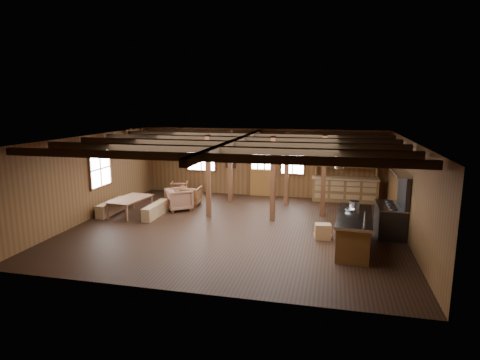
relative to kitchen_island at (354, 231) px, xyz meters
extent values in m
cube|color=black|center=(-3.50, 1.10, -0.49)|extent=(10.00, 9.00, 0.02)
cube|color=black|center=(-3.50, 1.10, 2.33)|extent=(10.00, 9.00, 0.02)
cube|color=#5A3519|center=(-8.51, 1.10, 0.92)|extent=(0.02, 9.00, 2.80)
cube|color=#5A3519|center=(1.51, 1.10, 0.92)|extent=(0.02, 9.00, 2.80)
cube|color=#5A3519|center=(-3.50, 5.61, 0.92)|extent=(10.00, 0.02, 2.80)
cube|color=#5A3519|center=(-3.50, -3.41, 0.92)|extent=(10.00, 0.02, 2.80)
cube|color=black|center=(-3.50, -2.40, 2.20)|extent=(9.80, 0.12, 0.18)
cube|color=black|center=(-3.50, -0.90, 2.20)|extent=(9.80, 0.12, 0.18)
cube|color=black|center=(-3.50, 0.60, 2.20)|extent=(9.80, 0.12, 0.18)
cube|color=black|center=(-3.50, 2.10, 2.20)|extent=(9.80, 0.12, 0.18)
cube|color=black|center=(-3.50, 3.60, 2.20)|extent=(9.80, 0.12, 0.18)
cube|color=black|center=(-3.50, 4.90, 2.20)|extent=(9.80, 0.12, 0.18)
cube|color=black|center=(-3.50, 1.10, 2.20)|extent=(0.18, 8.82, 0.18)
cube|color=#4E2D16|center=(-4.70, 2.10, 0.92)|extent=(0.15, 0.15, 2.80)
cube|color=#4E2D16|center=(-4.50, 4.30, 0.92)|extent=(0.15, 0.15, 2.80)
cube|color=#4E2D16|center=(-2.50, 2.10, 0.92)|extent=(0.15, 0.15, 2.80)
cube|color=#4E2D16|center=(-2.30, 4.30, 0.92)|extent=(0.15, 0.15, 2.80)
cube|color=#4E2D16|center=(-0.90, 3.10, 0.92)|extent=(0.15, 0.15, 2.80)
cube|color=brown|center=(-3.50, 5.55, 0.07)|extent=(0.90, 0.06, 1.10)
cube|color=#4E2D16|center=(-3.98, 5.55, 0.57)|extent=(0.06, 0.08, 2.10)
cube|color=#4E2D16|center=(-3.02, 5.55, 0.57)|extent=(0.06, 0.08, 2.10)
cube|color=#4E2D16|center=(-3.50, 5.55, 1.64)|extent=(1.02, 0.08, 0.06)
cube|color=white|center=(-3.50, 5.55, 1.07)|extent=(0.84, 0.02, 0.90)
cube|color=white|center=(-6.10, 5.56, 1.12)|extent=(1.20, 0.02, 1.20)
cube|color=#4E2D16|center=(-6.10, 5.56, 1.12)|extent=(1.32, 0.06, 1.32)
cube|color=white|center=(-2.20, 5.56, 1.12)|extent=(0.90, 0.02, 1.20)
cube|color=#4E2D16|center=(-2.20, 5.56, 1.12)|extent=(1.02, 0.06, 1.32)
cube|color=white|center=(-8.46, 1.60, 1.12)|extent=(0.02, 1.20, 1.20)
cube|color=#4E2D16|center=(-8.46, 1.60, 1.12)|extent=(0.14, 1.24, 1.32)
cube|color=silver|center=(-4.80, 5.56, 1.32)|extent=(0.50, 0.03, 0.40)
cube|color=black|center=(-4.80, 5.55, 1.32)|extent=(0.55, 0.02, 0.45)
cube|color=silver|center=(-5.40, 5.56, 1.22)|extent=(0.35, 0.03, 0.45)
cube|color=black|center=(-5.40, 5.55, 1.22)|extent=(0.40, 0.02, 0.50)
cube|color=silver|center=(-4.80, 5.56, 0.82)|extent=(0.40, 0.03, 0.30)
cube|color=black|center=(-4.80, 5.55, 0.82)|extent=(0.45, 0.02, 0.35)
cube|color=brown|center=(-0.10, 5.30, -0.03)|extent=(2.50, 0.55, 0.90)
cube|color=olive|center=(-0.10, 5.28, 0.45)|extent=(2.55, 0.60, 0.06)
cube|color=brown|center=(-0.10, 5.35, 0.92)|extent=(2.30, 0.35, 0.04)
cube|color=brown|center=(-0.10, 5.35, 1.27)|extent=(2.30, 0.35, 0.04)
cube|color=brown|center=(-0.10, 5.35, 1.62)|extent=(2.30, 0.35, 0.04)
cube|color=brown|center=(-1.25, 5.35, 1.27)|extent=(0.04, 0.35, 1.40)
cube|color=brown|center=(1.05, 5.35, 1.27)|extent=(0.04, 0.35, 1.40)
cylinder|color=#2C2C2E|center=(-6.50, 1.10, 2.10)|extent=(0.02, 0.02, 0.45)
cone|color=silver|center=(-6.50, 1.10, 1.77)|extent=(0.36, 0.36, 0.22)
cylinder|color=#2C2C2E|center=(-5.00, 3.10, 2.10)|extent=(0.02, 0.02, 0.45)
cone|color=silver|center=(-5.00, 3.10, 1.77)|extent=(0.36, 0.36, 0.22)
cylinder|color=#2C2C2E|center=(-0.49, 1.40, 2.07)|extent=(0.04, 3.00, 0.04)
cylinder|color=#2C2C2E|center=(-0.46, 0.05, 1.94)|extent=(0.01, 0.01, 0.27)
cylinder|color=#ACAFB3|center=(-0.46, 0.05, 1.73)|extent=(0.23, 0.23, 0.14)
cylinder|color=#2C2C2E|center=(-0.39, 0.35, 1.99)|extent=(0.01, 0.01, 0.17)
cylinder|color=#2C2C2E|center=(-0.39, 0.35, 1.84)|extent=(0.28, 0.28, 0.14)
cylinder|color=#2C2C2E|center=(-0.53, 0.65, 1.96)|extent=(0.01, 0.01, 0.21)
cylinder|color=#ACAFB3|center=(-0.53, 0.65, 1.79)|extent=(0.27, 0.27, 0.14)
cylinder|color=#2C2C2E|center=(-0.43, 0.95, 1.95)|extent=(0.01, 0.01, 0.24)
cylinder|color=#2C2C2E|center=(-0.43, 0.95, 1.76)|extent=(0.25, 0.25, 0.14)
cylinder|color=#2C2C2E|center=(-0.41, 1.25, 1.98)|extent=(0.01, 0.01, 0.18)
cylinder|color=#ACAFB3|center=(-0.41, 1.25, 1.82)|extent=(0.27, 0.27, 0.14)
cylinder|color=#2C2C2E|center=(-0.40, 1.55, 1.95)|extent=(0.01, 0.01, 0.25)
cylinder|color=#2C2C2E|center=(-0.40, 1.55, 1.75)|extent=(0.26, 0.26, 0.14)
cylinder|color=#2C2C2E|center=(-0.42, 1.85, 1.97)|extent=(0.01, 0.01, 0.20)
cylinder|color=#ACAFB3|center=(-0.42, 1.85, 1.80)|extent=(0.27, 0.27, 0.14)
cylinder|color=#2C2C2E|center=(-0.51, 2.15, 1.97)|extent=(0.01, 0.01, 0.20)
cylinder|color=#2C2C2E|center=(-0.51, 2.15, 1.81)|extent=(0.21, 0.21, 0.14)
cylinder|color=#2C2C2E|center=(-0.41, 2.45, 1.93)|extent=(0.01, 0.01, 0.29)
cylinder|color=#ACAFB3|center=(-0.41, 2.45, 1.71)|extent=(0.24, 0.24, 0.14)
cylinder|color=#2C2C2E|center=(-0.43, 2.75, 1.97)|extent=(0.01, 0.01, 0.20)
cylinder|color=#2C2C2E|center=(-0.43, 2.75, 1.80)|extent=(0.27, 0.27, 0.14)
cube|color=brown|center=(0.00, 0.00, -0.05)|extent=(0.97, 2.45, 0.86)
cube|color=#ACAFB3|center=(0.00, 0.00, 0.42)|extent=(1.06, 2.56, 0.08)
cylinder|color=#2C2C2E|center=(0.00, -0.60, 0.42)|extent=(0.44, 0.44, 0.06)
cylinder|color=#ACAFB3|center=(0.20, -0.60, 0.57)|extent=(0.03, 0.03, 0.30)
cube|color=olive|center=(-0.82, 0.60, -0.26)|extent=(0.54, 0.42, 0.44)
cube|color=#2C2C2E|center=(1.10, 1.46, -0.05)|extent=(0.76, 1.43, 0.86)
cube|color=#ACAFB3|center=(1.10, 1.46, 0.40)|extent=(0.78, 1.45, 0.04)
cube|color=#2C2C2E|center=(1.42, 1.46, 0.91)|extent=(0.12, 1.43, 0.95)
cube|color=#ACAFB3|center=(1.30, 1.46, 1.38)|extent=(0.40, 1.53, 0.05)
imported|color=brown|center=(-7.40, 1.69, -0.19)|extent=(1.12, 1.76, 0.58)
cube|color=olive|center=(-8.15, 1.69, -0.25)|extent=(0.30, 1.63, 0.45)
cube|color=olive|center=(-6.49, 1.69, -0.26)|extent=(0.30, 1.60, 0.44)
imported|color=brown|center=(-6.79, 4.66, -0.17)|extent=(0.82, 0.83, 0.62)
imported|color=brown|center=(-5.87, 3.43, -0.12)|extent=(0.81, 0.83, 0.72)
imported|color=brown|center=(-6.00, 2.67, -0.08)|extent=(1.20, 1.20, 0.79)
cylinder|color=#ACAFB3|center=(0.02, 0.83, 0.55)|extent=(0.28, 0.28, 0.17)
imported|color=silver|center=(-0.12, 0.34, 0.49)|extent=(0.33, 0.33, 0.06)
camera|label=1|loc=(-0.66, -10.63, 3.38)|focal=30.00mm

